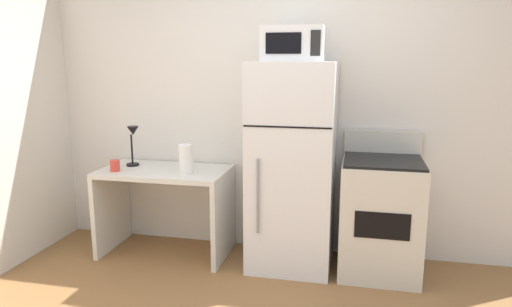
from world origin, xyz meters
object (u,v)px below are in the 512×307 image
at_px(desk_lamp, 133,139).
at_px(microwave, 294,44).
at_px(desk, 165,196).
at_px(coffee_mug, 115,166).
at_px(refrigerator, 292,167).
at_px(paper_towel_roll, 186,159).
at_px(oven_range, 380,216).

xyz_separation_m(desk_lamp, microwave, (1.41, -0.08, 0.80)).
xyz_separation_m(desk, microwave, (1.10, -0.02, 1.27)).
height_order(coffee_mug, microwave, microwave).
bearing_deg(microwave, refrigerator, 90.32).
distance_m(paper_towel_roll, refrigerator, 0.87).
height_order(desk, paper_towel_roll, paper_towel_roll).
relative_size(coffee_mug, microwave, 0.21).
bearing_deg(oven_range, desk_lamp, 178.68).
height_order(refrigerator, microwave, microwave).
relative_size(desk_lamp, coffee_mug, 3.72).
bearing_deg(coffee_mug, desk_lamp, 72.78).
distance_m(paper_towel_roll, oven_range, 1.62).
xyz_separation_m(refrigerator, microwave, (0.00, -0.02, 0.96)).
relative_size(desk, microwave, 2.36).
height_order(coffee_mug, refrigerator, refrigerator).
bearing_deg(paper_towel_roll, microwave, 4.28).
relative_size(desk, oven_range, 0.99).
xyz_separation_m(coffee_mug, refrigerator, (1.47, 0.15, 0.03)).
bearing_deg(paper_towel_roll, desk_lamp, 165.14).
distance_m(paper_towel_roll, microwave, 1.26).
distance_m(refrigerator, oven_range, 0.79).
relative_size(coffee_mug, oven_range, 0.09).
xyz_separation_m(desk, oven_range, (1.80, 0.01, -0.05)).
xyz_separation_m(paper_towel_roll, refrigerator, (0.87, 0.09, -0.04)).
relative_size(desk, coffee_mug, 11.42).
height_order(microwave, oven_range, microwave).
bearing_deg(coffee_mug, microwave, 5.15).
height_order(paper_towel_roll, refrigerator, refrigerator).
height_order(refrigerator, oven_range, refrigerator).
xyz_separation_m(paper_towel_roll, oven_range, (1.57, 0.09, -0.40)).
bearing_deg(desk, desk_lamp, 169.25).
distance_m(desk, microwave, 1.68).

